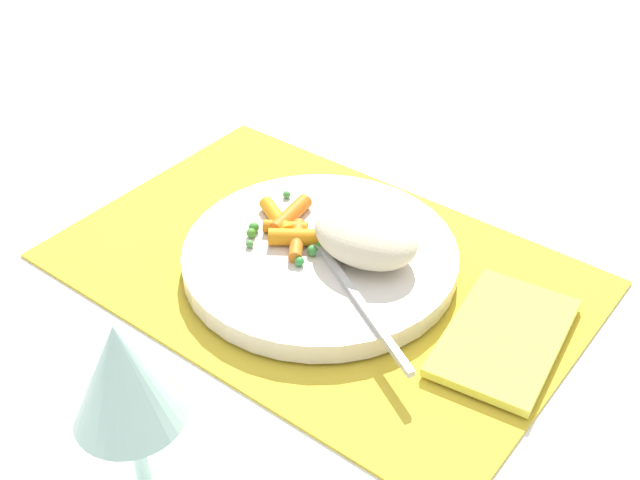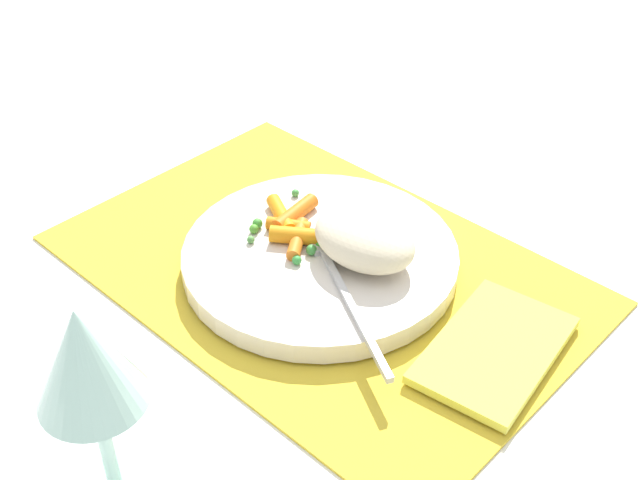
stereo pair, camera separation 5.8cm
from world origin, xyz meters
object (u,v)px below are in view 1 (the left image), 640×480
object	(u,v)px
rice_mound	(365,236)
napkin	(504,337)
fork	(342,276)
wine_glass	(124,382)
plate	(320,257)
carrot_portion	(289,227)

from	to	relation	value
rice_mound	napkin	xyz separation A→B (m)	(-0.14, 0.00, -0.04)
fork	napkin	world-z (taller)	fork
wine_glass	napkin	size ratio (longest dim) A/B	1.18
rice_mound	wine_glass	bearing A→B (deg)	95.03
plate	rice_mound	bearing A→B (deg)	-155.76
plate	wine_glass	bearing A→B (deg)	103.10
carrot_portion	rice_mound	bearing A→B (deg)	-168.72
napkin	fork	bearing A→B (deg)	15.05
rice_mound	carrot_portion	world-z (taller)	rice_mound
napkin	rice_mound	bearing A→B (deg)	-0.81
fork	napkin	size ratio (longest dim) A/B	1.31
plate	wine_glass	world-z (taller)	wine_glass
carrot_portion	fork	xyz separation A→B (m)	(-0.08, 0.02, -0.00)
rice_mound	fork	distance (m)	0.04
wine_glass	fork	bearing A→B (deg)	-84.90
plate	fork	world-z (taller)	fork
carrot_portion	wine_glass	world-z (taller)	wine_glass
plate	carrot_portion	bearing A→B (deg)	-2.79
rice_mound	napkin	distance (m)	0.15
plate	rice_mound	world-z (taller)	rice_mound
fork	plate	bearing A→B (deg)	-28.87
carrot_portion	plate	bearing A→B (deg)	177.21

